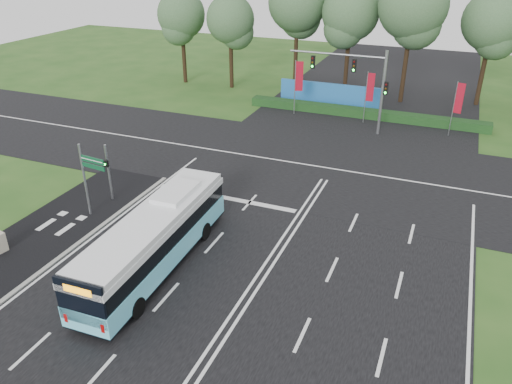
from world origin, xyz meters
TOP-DOWN VIEW (x-y plane):
  - ground at (0.00, 0.00)m, footprint 120.00×120.00m
  - road_main at (0.00, 0.00)m, footprint 20.00×120.00m
  - road_cross at (0.00, 12.00)m, footprint 120.00×14.00m
  - bike_path at (-12.50, -3.00)m, footprint 5.00×18.00m
  - kerb_strip at (-10.10, -3.00)m, footprint 0.25×18.00m
  - city_bus at (-4.98, -3.06)m, footprint 2.71×11.42m
  - pedestrian_signal at (-11.60, 2.11)m, footprint 0.35×0.43m
  - street_sign at (-11.26, -0.03)m, footprint 1.78×0.28m
  - banner_flag_left at (-6.06, 23.09)m, footprint 0.73×0.26m
  - banner_flag_mid at (0.52, 22.96)m, footprint 0.69×0.07m
  - banner_flag_right at (7.83, 22.28)m, footprint 0.68×0.21m
  - traffic_light_gantry at (0.21, 20.50)m, footprint 8.41×0.28m
  - hedge at (0.00, 24.50)m, footprint 22.00×1.20m
  - blue_hoarding at (-4.00, 27.00)m, footprint 10.00×0.30m
  - eucalyptus_row at (0.25, 31.08)m, footprint 48.25×9.23m

SIDE VIEW (x-z plane):
  - ground at x=0.00m, z-range 0.00..0.00m
  - road_main at x=0.00m, z-range 0.00..0.04m
  - road_cross at x=0.00m, z-range 0.00..0.05m
  - bike_path at x=-12.50m, z-range 0.00..0.06m
  - kerb_strip at x=-10.10m, z-range 0.00..0.12m
  - hedge at x=0.00m, z-range 0.00..0.80m
  - blue_hoarding at x=-4.00m, z-range 0.00..2.20m
  - city_bus at x=-4.98m, z-range 0.01..3.27m
  - pedestrian_signal at x=-11.60m, z-range 0.17..3.91m
  - street_sign at x=-11.26m, z-range 0.55..5.13m
  - banner_flag_mid at x=0.52m, z-range 0.70..5.34m
  - banner_flag_right at x=7.83m, z-range 0.70..5.36m
  - banner_flag_left at x=-6.06m, z-range 0.75..5.82m
  - traffic_light_gantry at x=0.21m, z-range 1.16..8.16m
  - eucalyptus_row at x=0.25m, z-range 1.94..14.51m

